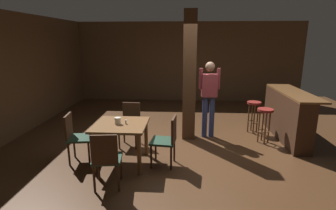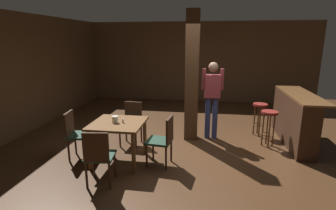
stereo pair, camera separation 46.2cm
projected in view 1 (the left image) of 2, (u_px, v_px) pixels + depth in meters
ground_plane at (190, 149)px, 5.41m from camera, size 10.80×10.80×0.00m
wall_back at (189, 62)px, 9.42m from camera, size 8.00×0.10×2.80m
pillar at (189, 77)px, 5.69m from camera, size 0.28×0.28×2.80m
dining_table at (121, 131)px, 4.63m from camera, size 0.92×0.92×0.75m
chair_north at (130, 122)px, 5.50m from camera, size 0.45×0.45×0.89m
chair_south at (106, 157)px, 3.85m from camera, size 0.47×0.47×0.89m
chair_west at (76, 135)px, 4.73m from camera, size 0.47×0.47×0.89m
chair_east at (167, 138)px, 4.58m from camera, size 0.47×0.47×0.89m
napkin_cup at (118, 121)px, 4.56m from camera, size 0.11×0.11×0.12m
salt_shaker at (126, 122)px, 4.57m from camera, size 0.03×0.03×0.07m
standing_person at (209, 94)px, 5.84m from camera, size 0.47×0.22×1.72m
bar_counter at (287, 115)px, 5.87m from camera, size 0.56×2.03×1.08m
bar_stool_near at (265, 118)px, 5.61m from camera, size 0.34×0.34×0.76m
bar_stool_mid at (254, 110)px, 6.25m from camera, size 0.33×0.33×0.75m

